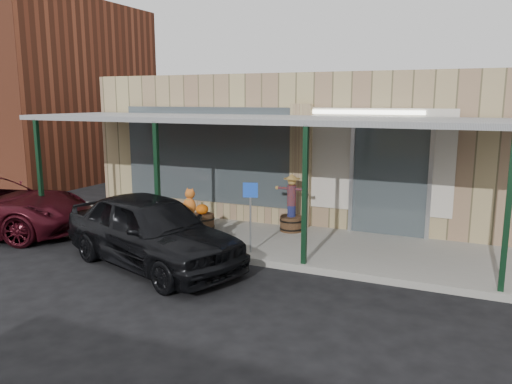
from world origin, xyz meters
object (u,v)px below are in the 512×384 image
at_px(barrel_scarecrow, 291,212).
at_px(parked_sedan, 152,230).
at_px(barrel_pumpkin, 202,220).
at_px(handicap_sign, 250,208).

distance_m(barrel_scarecrow, parked_sedan, 3.87).
relative_size(barrel_pumpkin, parked_sedan, 0.15).
height_order(barrel_pumpkin, handicap_sign, handicap_sign).
distance_m(barrel_scarecrow, barrel_pumpkin, 2.34).
distance_m(barrel_pumpkin, handicap_sign, 2.45).
xyz_separation_m(handicap_sign, parked_sedan, (-1.72, -1.27, -0.38)).
bearing_deg(barrel_pumpkin, handicap_sign, -32.50).
xyz_separation_m(barrel_pumpkin, parked_sedan, (0.25, -2.53, 0.37)).
xyz_separation_m(barrel_scarecrow, barrel_pumpkin, (-2.17, -0.84, -0.25)).
bearing_deg(handicap_sign, barrel_pumpkin, 130.78).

